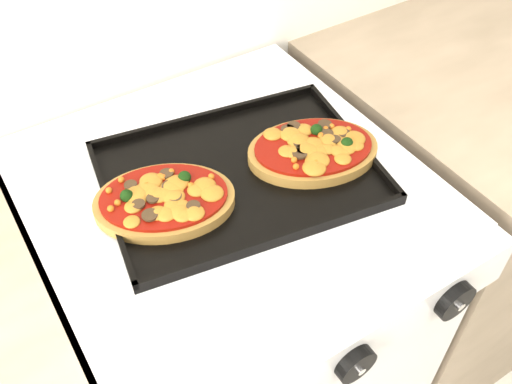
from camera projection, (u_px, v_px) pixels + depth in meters
stove at (233, 333)px, 1.22m from camera, size 0.60×0.60×0.91m
control_panel at (346, 352)px, 0.75m from camera, size 0.60×0.02×0.09m
knob_center at (356, 364)px, 0.73m from camera, size 0.06×0.02×0.06m
knob_right at (455, 301)px, 0.80m from camera, size 0.06×0.02×0.06m
baking_tray at (239, 172)px, 0.89m from camera, size 0.46×0.37×0.02m
pizza_left at (164, 199)px, 0.83m from camera, size 0.25×0.22×0.03m
pizza_right at (313, 149)px, 0.91m from camera, size 0.25×0.21×0.03m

